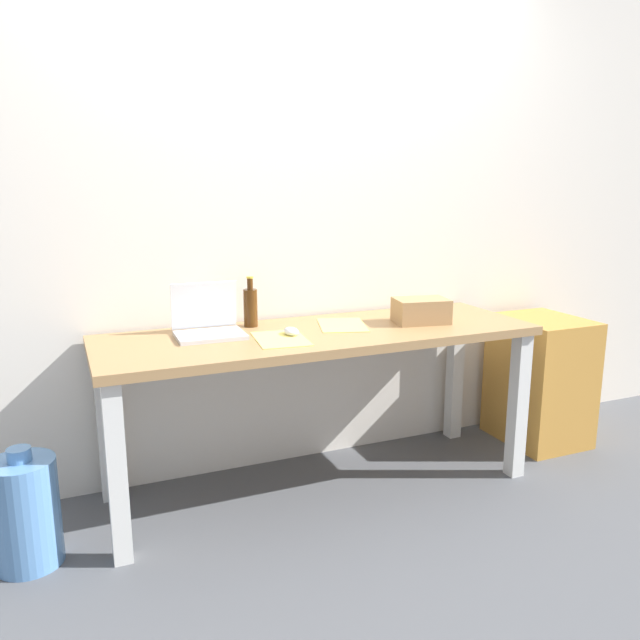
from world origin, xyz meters
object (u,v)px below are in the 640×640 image
Objects in this scene: water_cooler_jug at (25,512)px; filing_cabinet at (540,380)px; laptop_left at (208,325)px; beer_bottle at (251,306)px; computer_mouse at (291,331)px; desk at (320,353)px; cardboard_box at (421,311)px.

filing_cabinet reaches higher than water_cooler_jug.
laptop_left is at bearing 177.80° from filing_cabinet.
water_cooler_jug is 2.59m from filing_cabinet.
beer_bottle reaches higher than filing_cabinet.
laptop_left is at bearing 158.54° from computer_mouse.
laptop_left is (-0.48, 0.11, 0.15)m from desk.
cardboard_box is at bearing 3.55° from water_cooler_jug.
cardboard_box is 0.36× the size of filing_cabinet.
desk is at bearing 10.55° from computer_mouse.
computer_mouse is 0.41× the size of cardboard_box.
beer_bottle is at bearing 162.78° from cardboard_box.
laptop_left is 0.63× the size of water_cooler_jug.
beer_bottle is at bearing 23.23° from laptop_left.
desk reaches higher than water_cooler_jug.
desk is at bearing -38.83° from beer_bottle.
computer_mouse is 1.54m from filing_cabinet.
laptop_left is at bearing 171.80° from cardboard_box.
beer_bottle reaches higher than laptop_left.
desk is 0.19m from computer_mouse.
filing_cabinet is (2.58, 0.18, 0.13)m from water_cooler_jug.
cardboard_box is 0.95m from filing_cabinet.
laptop_left reaches higher than filing_cabinet.
laptop_left reaches higher than water_cooler_jug.
laptop_left is at bearing 18.10° from water_cooler_jug.
beer_bottle is (-0.26, 0.21, 0.20)m from desk.
water_cooler_jug is at bearing -173.69° from desk.
computer_mouse is 0.66m from cardboard_box.
computer_mouse is 0.14× the size of filing_cabinet.
laptop_left is 0.36m from computer_mouse.
beer_bottle is at bearing 116.68° from computer_mouse.
laptop_left is at bearing -156.77° from beer_bottle.
cardboard_box is (0.99, -0.14, 0.01)m from laptop_left.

